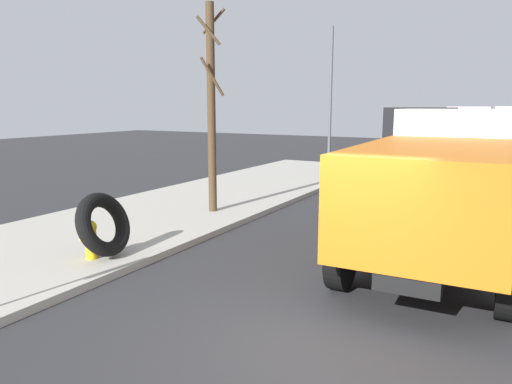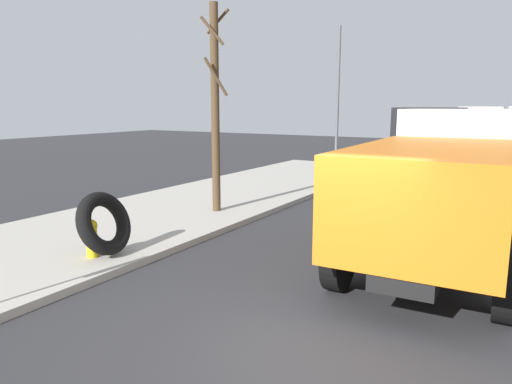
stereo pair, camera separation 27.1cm
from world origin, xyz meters
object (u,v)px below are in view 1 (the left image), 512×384
(dump_truck_orange, at_px, (442,180))
(street_light_pole, at_px, (330,104))
(dump_truck_gray, at_px, (431,138))
(dump_truck_red, at_px, (464,130))
(dump_truck_green, at_px, (510,125))
(bare_tree, at_px, (211,107))
(loose_tire, at_px, (104,224))
(fire_hydrant, at_px, (91,239))

(dump_truck_orange, bearing_deg, street_light_pole, 33.50)
(dump_truck_gray, relative_size, dump_truck_red, 1.01)
(street_light_pole, bearing_deg, dump_truck_green, -14.44)
(dump_truck_red, relative_size, street_light_pole, 1.18)
(dump_truck_gray, distance_m, street_light_pole, 5.70)
(bare_tree, bearing_deg, dump_truck_orange, -98.12)
(loose_tire, distance_m, dump_truck_orange, 6.73)
(dump_truck_red, xyz_separation_m, bare_tree, (-19.99, 4.44, 1.44))
(dump_truck_gray, xyz_separation_m, dump_truck_red, (8.22, -0.55, 0.00))
(bare_tree, xyz_separation_m, street_light_pole, (7.30, -0.70, 0.08))
(bare_tree, bearing_deg, fire_hydrant, -175.91)
(fire_hydrant, bearing_deg, bare_tree, 4.09)
(dump_truck_orange, relative_size, street_light_pole, 1.19)
(loose_tire, bearing_deg, dump_truck_orange, -57.71)
(dump_truck_orange, xyz_separation_m, dump_truck_gray, (12.65, 2.22, 0.00))
(dump_truck_red, relative_size, bare_tree, 1.25)
(dump_truck_gray, distance_m, dump_truck_red, 8.24)
(loose_tire, distance_m, bare_tree, 5.00)
(dump_truck_gray, bearing_deg, street_light_pole, 144.52)
(dump_truck_gray, bearing_deg, loose_tire, 168.05)
(dump_truck_orange, bearing_deg, dump_truck_gray, 9.94)
(loose_tire, relative_size, bare_tree, 0.23)
(fire_hydrant, xyz_separation_m, dump_truck_red, (24.65, -4.11, 1.06))
(loose_tire, distance_m, dump_truck_red, 24.77)
(dump_truck_orange, xyz_separation_m, street_light_pole, (8.17, 5.41, 1.52))
(dump_truck_gray, distance_m, dump_truck_green, 18.85)
(fire_hydrant, distance_m, dump_truck_red, 25.01)
(fire_hydrant, bearing_deg, dump_truck_orange, -56.79)
(fire_hydrant, height_order, bare_tree, bare_tree)
(dump_truck_orange, relative_size, dump_truck_green, 1.00)
(fire_hydrant, bearing_deg, street_light_pole, -1.77)
(loose_tire, height_order, dump_truck_green, dump_truck_green)
(loose_tire, bearing_deg, dump_truck_green, -10.07)
(bare_tree, bearing_deg, dump_truck_gray, -18.30)
(dump_truck_green, bearing_deg, bare_tree, 167.66)
(loose_tire, height_order, bare_tree, bare_tree)
(dump_truck_red, distance_m, street_light_pole, 13.32)
(fire_hydrant, distance_m, bare_tree, 5.29)
(fire_hydrant, xyz_separation_m, loose_tire, (0.21, -0.13, 0.25))
(loose_tire, xyz_separation_m, bare_tree, (4.44, 0.46, 2.25))
(loose_tire, distance_m, street_light_pole, 11.97)
(dump_truck_orange, distance_m, street_light_pole, 9.91)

